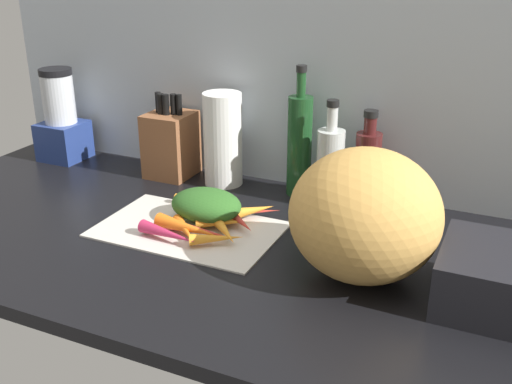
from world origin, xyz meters
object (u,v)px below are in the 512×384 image
(carrot_11, at_px, (248,212))
(bottle_0, at_px, (299,144))
(carrot_1, at_px, (198,230))
(carrot_3, at_px, (168,234))
(carrot_7, at_px, (220,222))
(carrot_0, at_px, (188,228))
(bottle_2, at_px, (367,166))
(knife_block, at_px, (171,143))
(carrot_2, at_px, (224,229))
(carrot_5, at_px, (216,238))
(bottle_1, at_px, (330,166))
(blender_appliance, at_px, (61,121))
(cutting_board, at_px, (188,229))
(carrot_10, at_px, (235,216))
(carrot_6, at_px, (185,230))
(carrot_9, at_px, (209,203))
(paper_towel_roll, at_px, (223,139))
(carrot_4, at_px, (249,211))
(carrot_8, at_px, (197,201))
(winter_squash, at_px, (365,215))

(carrot_11, relative_size, bottle_0, 0.46)
(carrot_1, distance_m, carrot_11, 0.15)
(carrot_3, bearing_deg, carrot_7, 54.18)
(carrot_0, relative_size, bottle_2, 0.67)
(carrot_11, xyz_separation_m, knife_block, (-0.32, 0.18, 0.07))
(bottle_2, bearing_deg, carrot_11, -138.67)
(carrot_2, relative_size, carrot_11, 0.91)
(carrot_5, bearing_deg, carrot_7, 111.84)
(carrot_11, bearing_deg, bottle_1, 47.13)
(knife_block, relative_size, blender_appliance, 0.86)
(carrot_3, bearing_deg, knife_block, 120.70)
(carrot_3, bearing_deg, carrot_2, 34.94)
(carrot_11, bearing_deg, knife_block, 150.84)
(cutting_board, bearing_deg, carrot_10, 34.83)
(carrot_11, bearing_deg, carrot_5, -90.46)
(cutting_board, height_order, carrot_10, carrot_10)
(carrot_6, relative_size, carrot_9, 1.16)
(paper_towel_roll, bearing_deg, carrot_6, -77.13)
(carrot_5, xyz_separation_m, carrot_6, (-0.08, 0.01, 0.00))
(carrot_3, height_order, paper_towel_roll, paper_towel_roll)
(paper_towel_roll, bearing_deg, knife_block, -179.17)
(carrot_1, distance_m, blender_appliance, 0.70)
(carrot_2, height_order, knife_block, knife_block)
(carrot_9, xyz_separation_m, bottle_2, (0.33, 0.19, 0.08))
(carrot_5, height_order, knife_block, knife_block)
(carrot_11, bearing_deg, bottle_2, 41.33)
(knife_block, height_order, bottle_1, bottle_1)
(carrot_9, bearing_deg, cutting_board, -85.38)
(carrot_7, xyz_separation_m, bottle_0, (0.08, 0.28, 0.11))
(paper_towel_roll, bearing_deg, carrot_0, -76.31)
(carrot_0, relative_size, carrot_5, 1.39)
(carrot_4, bearing_deg, carrot_7, -116.55)
(carrot_1, height_order, blender_appliance, blender_appliance)
(carrot_8, bearing_deg, carrot_3, -78.78)
(winter_squash, relative_size, blender_appliance, 1.07)
(carrot_2, xyz_separation_m, carrot_10, (-0.00, 0.07, 0.00))
(carrot_6, height_order, carrot_11, carrot_6)
(carrot_6, bearing_deg, carrot_0, 50.35)
(carrot_11, bearing_deg, carrot_0, -118.71)
(carrot_9, xyz_separation_m, bottle_1, (0.25, 0.15, 0.08))
(carrot_0, distance_m, carrot_3, 0.05)
(cutting_board, relative_size, carrot_9, 4.01)
(carrot_2, height_order, carrot_5, carrot_2)
(carrot_3, relative_size, carrot_8, 1.25)
(carrot_6, relative_size, carrot_7, 1.03)
(bottle_1, bearing_deg, carrot_8, -152.05)
(carrot_3, distance_m, winter_squash, 0.43)
(carrot_0, height_order, carrot_9, carrot_0)
(carrot_3, bearing_deg, carrot_6, 58.82)
(carrot_5, distance_m, paper_towel_roll, 0.38)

